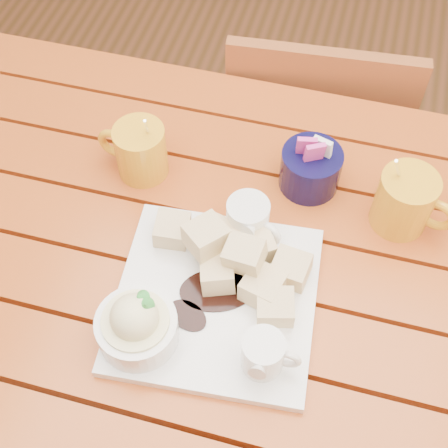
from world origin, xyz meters
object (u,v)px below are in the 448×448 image
(dessert_plate, at_px, (202,299))
(coffee_mug_right, at_px, (406,201))
(coffee_mug_left, at_px, (139,150))
(table, at_px, (228,284))
(chair_far, at_px, (311,143))

(dessert_plate, height_order, coffee_mug_right, coffee_mug_right)
(dessert_plate, distance_m, coffee_mug_left, 0.29)
(table, bearing_deg, coffee_mug_left, 146.37)
(coffee_mug_left, xyz_separation_m, chair_far, (0.26, 0.41, -0.34))
(table, height_order, chair_far, chair_far)
(dessert_plate, xyz_separation_m, coffee_mug_right, (0.27, 0.24, 0.02))
(chair_far, bearing_deg, coffee_mug_right, 109.74)
(dessert_plate, bearing_deg, table, 84.34)
(table, xyz_separation_m, coffee_mug_right, (0.25, 0.13, 0.16))
(coffee_mug_left, xyz_separation_m, coffee_mug_right, (0.44, 0.01, 0.00))
(dessert_plate, relative_size, coffee_mug_right, 2.06)
(coffee_mug_right, distance_m, chair_far, 0.56)
(coffee_mug_right, height_order, chair_far, coffee_mug_right)
(dessert_plate, height_order, coffee_mug_left, coffee_mug_left)
(coffee_mug_left, distance_m, coffee_mug_right, 0.44)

